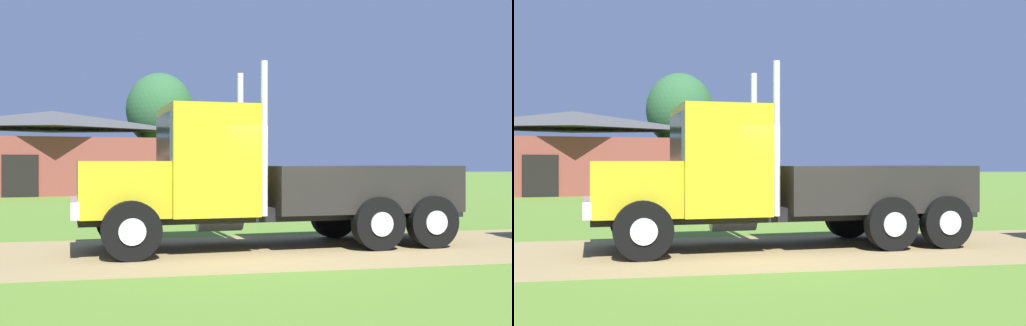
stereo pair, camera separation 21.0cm
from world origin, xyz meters
TOP-DOWN VIEW (x-y plane):
  - ground_plane at (0.00, 0.00)m, footprint 200.00×200.00m
  - dirt_track at (0.00, 0.00)m, footprint 120.00×5.04m
  - truck_foreground_white at (-0.32, 0.53)m, footprint 8.36×3.09m
  - shed_building at (-6.90, 25.11)m, footprint 12.37×7.69m
  - tree_mid at (-0.64, 28.56)m, footprint 4.30×4.30m

SIDE VIEW (x-z plane):
  - ground_plane at x=0.00m, z-range 0.00..0.00m
  - dirt_track at x=0.00m, z-range 0.00..0.01m
  - truck_foreground_white at x=-0.32m, z-range -0.59..3.19m
  - shed_building at x=-6.90m, z-range -0.08..4.65m
  - tree_mid at x=-0.64m, z-range 1.39..8.96m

